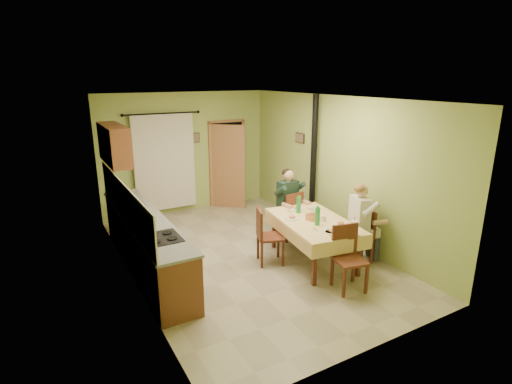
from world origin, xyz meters
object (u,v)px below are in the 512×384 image
dining_table (313,241)px  man_far (289,196)px  chair_near (349,272)px  man_right (361,214)px  stove_flue (313,181)px  chair_far (288,225)px  chair_right (359,246)px  chair_left (269,247)px

dining_table → man_far: bearing=87.8°
dining_table → chair_near: bearing=-88.9°
man_far → man_right: 1.56m
man_right → stove_flue: size_ratio=0.50×
chair_far → chair_right: chair_far is taller
chair_right → stove_flue: stove_flue is taller
dining_table → stove_flue: bearing=62.0°
chair_left → dining_table: bearing=85.5°
chair_far → man_far: 0.59m
chair_right → chair_far: bearing=34.3°
chair_right → chair_left: chair_left is taller
man_right → stove_flue: 1.78m
chair_near → man_far: size_ratio=0.72×
chair_far → chair_near: 2.13m
chair_right → man_right: bearing=90.0°
chair_near → man_far: bearing=-86.5°
chair_left → chair_far: bearing=149.1°
dining_table → chair_near: chair_near is taller
chair_far → man_right: (0.50, -1.46, 0.59)m
chair_left → man_right: 1.68m
dining_table → chair_near: (-0.13, -1.05, -0.09)m
chair_far → chair_left: (-0.90, -0.74, 0.00)m
chair_left → chair_near: bearing=42.6°
chair_near → man_far: 2.22m
dining_table → man_far: man_far is taller
dining_table → chair_far: bearing=87.6°
man_right → chair_right: bearing=-90.0°
man_far → chair_left: bearing=-145.1°
dining_table → stove_flue: size_ratio=0.70×
dining_table → chair_far: size_ratio=1.98×
chair_far → chair_right: 1.55m
man_far → dining_table: bearing=-105.4°
man_far → stove_flue: 0.84m
chair_right → stove_flue: bearing=6.3°
man_right → dining_table: bearing=74.6°
chair_near → chair_left: size_ratio=1.01×
stove_flue → dining_table: bearing=-126.0°
chair_right → stove_flue: size_ratio=0.34×
dining_table → chair_right: 0.82m
chair_far → man_right: size_ratio=0.71×
man_far → stove_flue: (0.78, 0.27, 0.15)m
chair_left → man_far: size_ratio=0.71×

